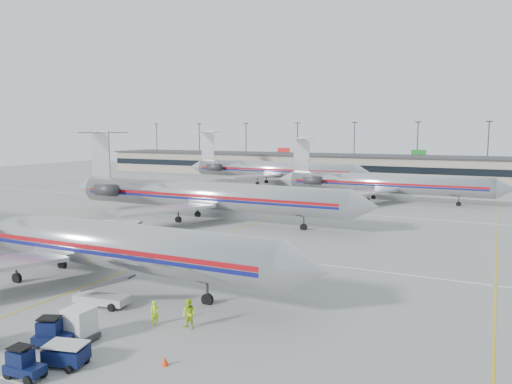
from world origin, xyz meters
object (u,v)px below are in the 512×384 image
Objects in this scene: uld_container at (79,324)px; belt_loader at (102,297)px; jet_second_row at (200,195)px; tug_center at (52,334)px; jet_foreground at (56,237)px.

belt_loader is (-3.05, 5.18, -0.36)m from uld_container.
tug_center is at bearing -69.63° from jet_second_row.
belt_loader is at bearing -23.15° from jet_foreground.
jet_foreground is 0.97× the size of jet_second_row.
tug_center is 1.63m from uld_container.
uld_container is (15.25, -37.74, -2.65)m from jet_second_row.
tug_center is at bearing -114.98° from uld_container.
belt_loader reaches higher than uld_container.
tug_center is (10.77, -10.23, -2.75)m from jet_foreground.
uld_container is 6.02m from belt_loader.
jet_second_row is 40.79m from uld_container.
uld_container is (0.70, 1.45, 0.19)m from tug_center.
jet_foreground is at bearing 114.15° from tug_center.
jet_foreground is at bearing 148.82° from belt_loader.
jet_second_row reaches higher than belt_loader.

